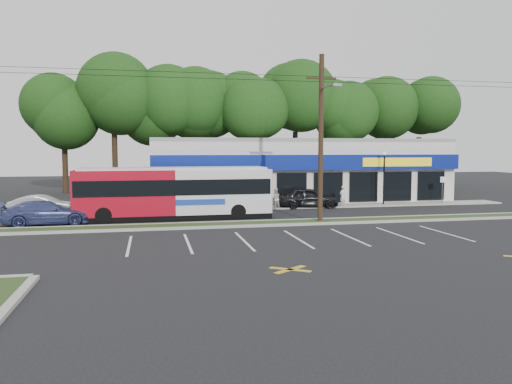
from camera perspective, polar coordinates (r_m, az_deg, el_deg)
The scene contains 16 objects.
ground at distance 28.62m, azimuth 2.29°, elevation -3.99°, with size 120.00×120.00×0.00m, color black.
grass_strip at distance 29.57m, azimuth 1.81°, elevation -3.58°, with size 40.00×1.60×0.12m, color #273C18.
curb_south at distance 28.75m, azimuth 2.22°, elevation -3.81°, with size 40.00×0.25×0.14m, color #9E9E93.
curb_north at distance 30.38m, azimuth 1.43°, elevation -3.33°, with size 40.00×0.25×0.14m, color #9E9E93.
sidewalk at distance 38.57m, azimuth 6.20°, elevation -1.63°, with size 32.00×2.20×0.10m, color #9E9E93.
strip_mall at distance 45.11m, azimuth 4.09°, elevation 2.64°, with size 25.00×12.55×5.30m.
utility_pole at distance 29.99m, azimuth 7.17°, elevation 6.76°, with size 50.00×2.77×10.00m.
lamp_post at distance 40.46m, azimuth 14.43°, elevation 2.27°, with size 0.30×0.30×4.25m.
sign_post at distance 42.79m, azimuth 20.54°, elevation 0.75°, with size 0.45×0.10×2.23m.
tree_line at distance 54.66m, azimuth -0.37°, elevation 9.10°, with size 46.76×6.76×11.83m.
metrobus at distance 32.04m, azimuth -9.30°, elevation 0.04°, with size 12.26×2.72×3.29m.
car_dark at distance 37.91m, azimuth 5.95°, elevation -0.63°, with size 1.85×4.59×1.56m, color black.
car_silver at distance 35.09m, azimuth -23.25°, elevation -1.55°, with size 1.53×4.39×1.45m, color #B0B4B9.
car_blue at distance 31.69m, azimuth -22.86°, elevation -2.20°, with size 2.01×4.94×1.43m, color navy.
pedestrian_a at distance 38.86m, azimuth 9.88°, elevation -0.48°, with size 0.60×0.39×1.65m, color silver.
pedestrian_b at distance 36.74m, azimuth 2.23°, elevation -0.78°, with size 0.76×0.59×1.57m, color beige.
Camera 1 is at (-6.99, -27.40, 4.42)m, focal length 35.00 mm.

